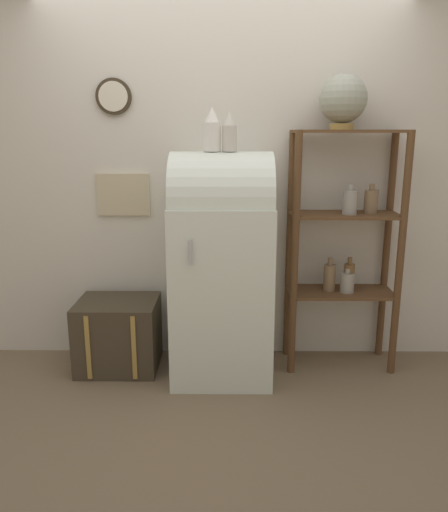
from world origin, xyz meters
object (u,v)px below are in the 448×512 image
(refrigerator, at_px, (222,262))
(vase_center, at_px, (230,133))
(suitcase_trunk, at_px, (118,334))
(globe, at_px, (343,100))
(vase_left, at_px, (212,131))

(refrigerator, bearing_deg, vase_center, -15.15)
(suitcase_trunk, relative_size, globe, 1.59)
(suitcase_trunk, distance_m, globe, 2.21)
(refrigerator, height_order, suitcase_trunk, refrigerator)
(globe, distance_m, vase_left, 0.88)
(globe, xyz_separation_m, vase_left, (-0.85, -0.16, -0.20))
(globe, distance_m, vase_center, 0.78)
(suitcase_trunk, bearing_deg, globe, 3.27)
(refrigerator, bearing_deg, vase_left, -172.42)
(refrigerator, xyz_separation_m, suitcase_trunk, (-0.74, 0.06, -0.55))
(vase_center, bearing_deg, globe, 12.39)
(suitcase_trunk, height_order, globe, globe)
(globe, bearing_deg, vase_center, -167.61)
(vase_left, bearing_deg, refrigerator, 7.58)
(suitcase_trunk, distance_m, vase_left, 1.56)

